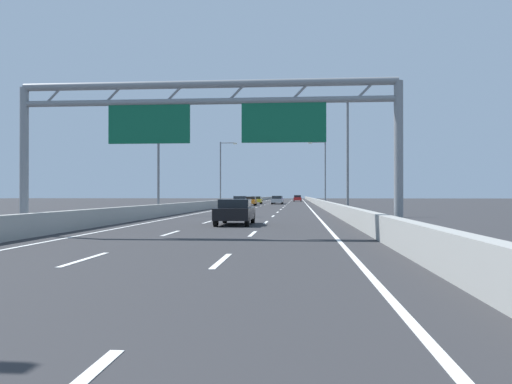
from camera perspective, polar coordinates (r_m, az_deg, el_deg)
ground_plane at (r=100.47m, az=2.59°, el=-1.26°), size 260.00×260.00×0.00m
lane_dash_left_1 at (r=14.13m, az=-18.61°, el=-7.16°), size 0.16×3.00×0.01m
lane_dash_left_2 at (r=22.64m, az=-9.52°, el=-4.58°), size 0.16×3.00×0.01m
lane_dash_left_3 at (r=31.42m, az=-5.47°, el=-3.38°), size 0.16×3.00×0.01m
lane_dash_left_4 at (r=40.30m, az=-3.20°, el=-2.70°), size 0.16×3.00×0.01m
lane_dash_left_5 at (r=49.22m, az=-1.75°, el=-2.26°), size 0.16×3.00×0.01m
lane_dash_left_6 at (r=58.17m, az=-0.75°, el=-1.96°), size 0.16×3.00×0.01m
lane_dash_left_7 at (r=67.13m, az=-0.01°, el=-1.74°), size 0.16×3.00×0.01m
lane_dash_left_8 at (r=76.10m, az=0.55°, el=-1.57°), size 0.16×3.00×0.01m
lane_dash_left_9 at (r=85.08m, az=0.99°, el=-1.43°), size 0.16×3.00×0.01m
lane_dash_left_10 at (r=94.06m, az=1.35°, el=-1.32°), size 0.16×3.00×0.01m
lane_dash_left_11 at (r=103.04m, az=1.64°, el=-1.23°), size 0.16×3.00×0.01m
lane_dash_left_12 at (r=112.03m, az=1.89°, el=-1.16°), size 0.16×3.00×0.01m
lane_dash_left_13 at (r=121.02m, az=2.10°, el=-1.09°), size 0.16×3.00×0.01m
lane_dash_left_14 at (r=130.01m, az=2.28°, el=-1.04°), size 0.16×3.00×0.01m
lane_dash_left_15 at (r=139.00m, az=2.44°, el=-0.99°), size 0.16×3.00×0.01m
lane_dash_left_16 at (r=147.99m, az=2.58°, el=-0.95°), size 0.16×3.00×0.01m
lane_dash_left_17 at (r=156.99m, az=2.71°, el=-0.91°), size 0.16×3.00×0.01m
lane_dash_right_1 at (r=13.14m, az=-3.90°, el=-7.69°), size 0.16×3.00×0.01m
lane_dash_right_2 at (r=22.03m, az=-0.37°, el=-4.70°), size 0.16×3.00×0.01m
lane_dash_right_3 at (r=30.99m, az=1.11°, el=-3.42°), size 0.16×3.00×0.01m
lane_dash_right_4 at (r=39.96m, az=1.93°, el=-2.72°), size 0.16×3.00×0.01m
lane_dash_right_5 at (r=48.95m, az=2.44°, el=-2.27°), size 0.16×3.00×0.01m
lane_dash_right_6 at (r=57.94m, az=2.80°, el=-1.97°), size 0.16×3.00×0.01m
lane_dash_right_7 at (r=66.93m, az=3.06°, el=-1.74°), size 0.16×3.00×0.01m
lane_dash_right_8 at (r=75.92m, az=3.26°, el=-1.57°), size 0.16×3.00×0.01m
lane_dash_right_9 at (r=84.92m, az=3.41°, el=-1.44°), size 0.16×3.00×0.01m
lane_dash_right_10 at (r=93.92m, az=3.54°, el=-1.33°), size 0.16×3.00×0.01m
lane_dash_right_11 at (r=102.91m, az=3.65°, el=-1.24°), size 0.16×3.00×0.01m
lane_dash_right_12 at (r=111.91m, az=3.73°, el=-1.16°), size 0.16×3.00×0.01m
lane_dash_right_13 at (r=120.91m, az=3.81°, el=-1.10°), size 0.16×3.00×0.01m
lane_dash_right_14 at (r=129.91m, az=3.87°, el=-1.04°), size 0.16×3.00×0.01m
lane_dash_right_15 at (r=138.90m, az=3.93°, el=-0.99°), size 0.16×3.00×0.01m
lane_dash_right_16 at (r=147.90m, az=3.98°, el=-0.95°), size 0.16×3.00×0.01m
lane_dash_right_17 at (r=156.90m, az=4.02°, el=-0.91°), size 0.16×3.00×0.01m
edge_line_left at (r=88.85m, az=-1.08°, el=-1.39°), size 0.16×176.00×0.01m
edge_line_right at (r=88.41m, az=5.70°, el=-1.39°), size 0.16×176.00×0.01m
barrier_left at (r=110.90m, az=-0.78°, el=-0.93°), size 0.45×220.00×0.95m
barrier_right at (r=110.43m, az=6.37°, el=-0.93°), size 0.45×220.00×0.95m
sign_gantry at (r=21.01m, az=-5.40°, el=8.19°), size 15.79×0.36×6.36m
streetlamp_left_mid at (r=42.67m, az=-10.57°, el=4.69°), size 2.58×0.28×9.50m
streetlamp_right_mid at (r=41.33m, az=9.90°, el=4.85°), size 2.58×0.28×9.50m
streetlamp_left_far at (r=75.45m, az=-3.83°, el=2.52°), size 2.58×0.28×9.50m
streetlamp_right_far at (r=74.71m, az=7.58°, el=2.55°), size 2.58×0.28×9.50m
white_car at (r=65.85m, az=-1.78°, el=-1.12°), size 1.71×4.12×1.51m
black_car at (r=28.60m, az=-2.34°, el=-2.22°), size 1.89×4.47×1.43m
orange_car at (r=78.28m, az=-0.69°, el=-1.00°), size 1.86×4.14×1.40m
silver_car at (r=89.79m, az=2.37°, el=-0.89°), size 1.89×4.63×1.48m
yellow_car at (r=92.04m, az=0.05°, el=-0.90°), size 1.87×4.62×1.38m
red_car at (r=124.37m, az=4.67°, el=-0.71°), size 1.90×4.11×1.57m
blue_car at (r=96.08m, az=2.54°, el=-0.86°), size 1.70×4.38×1.44m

